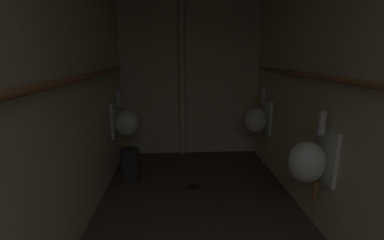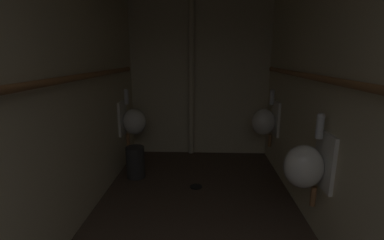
{
  "view_description": "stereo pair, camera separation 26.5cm",
  "coord_description": "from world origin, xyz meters",
  "px_view_note": "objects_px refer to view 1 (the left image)",
  "views": [
    {
      "loc": [
        -0.21,
        0.02,
        1.45
      ],
      "look_at": [
        -0.05,
        2.6,
        0.84
      ],
      "focal_mm": 25.07,
      "sensor_mm": 36.0,
      "label": 1
    },
    {
      "loc": [
        0.06,
        0.02,
        1.45
      ],
      "look_at": [
        -0.05,
        2.6,
        0.84
      ],
      "focal_mm": 25.07,
      "sensor_mm": 36.0,
      "label": 2
    }
  ],
  "objects_px": {
    "urinal_right_far": "(257,119)",
    "waste_bin": "(130,164)",
    "urinal_right_mid": "(309,161)",
    "floor_drain": "(194,186)",
    "urinal_left_mid": "(125,122)",
    "standpipe_back_wall": "(182,76)"
  },
  "relations": [
    {
      "from": "urinal_right_far",
      "to": "waste_bin",
      "type": "bearing_deg",
      "value": -167.15
    },
    {
      "from": "urinal_right_mid",
      "to": "waste_bin",
      "type": "distance_m",
      "value": 1.99
    },
    {
      "from": "urinal_right_far",
      "to": "floor_drain",
      "type": "distance_m",
      "value": 1.23
    },
    {
      "from": "urinal_right_mid",
      "to": "urinal_right_far",
      "type": "height_order",
      "value": "same"
    },
    {
      "from": "urinal_left_mid",
      "to": "urinal_right_far",
      "type": "bearing_deg",
      "value": 1.67
    },
    {
      "from": "urinal_left_mid",
      "to": "floor_drain",
      "type": "height_order",
      "value": "urinal_left_mid"
    },
    {
      "from": "standpipe_back_wall",
      "to": "floor_drain",
      "type": "height_order",
      "value": "standpipe_back_wall"
    },
    {
      "from": "urinal_right_far",
      "to": "floor_drain",
      "type": "relative_size",
      "value": 5.39
    },
    {
      "from": "urinal_left_mid",
      "to": "waste_bin",
      "type": "height_order",
      "value": "urinal_left_mid"
    },
    {
      "from": "floor_drain",
      "to": "urinal_left_mid",
      "type": "bearing_deg",
      "value": 146.95
    },
    {
      "from": "urinal_right_mid",
      "to": "urinal_left_mid",
      "type": "bearing_deg",
      "value": 141.03
    },
    {
      "from": "standpipe_back_wall",
      "to": "floor_drain",
      "type": "xyz_separation_m",
      "value": [
        0.1,
        -1.04,
        -1.17
      ]
    },
    {
      "from": "urinal_right_mid",
      "to": "waste_bin",
      "type": "relative_size",
      "value": 1.95
    },
    {
      "from": "floor_drain",
      "to": "standpipe_back_wall",
      "type": "bearing_deg",
      "value": 95.73
    },
    {
      "from": "standpipe_back_wall",
      "to": "urinal_left_mid",
      "type": "bearing_deg",
      "value": -146.12
    },
    {
      "from": "floor_drain",
      "to": "waste_bin",
      "type": "xyz_separation_m",
      "value": [
        -0.75,
        0.23,
        0.19
      ]
    },
    {
      "from": "urinal_right_far",
      "to": "standpipe_back_wall",
      "type": "bearing_deg",
      "value": 155.55
    },
    {
      "from": "urinal_left_mid",
      "to": "urinal_right_far",
      "type": "height_order",
      "value": "same"
    },
    {
      "from": "urinal_left_mid",
      "to": "standpipe_back_wall",
      "type": "height_order",
      "value": "standpipe_back_wall"
    },
    {
      "from": "urinal_left_mid",
      "to": "floor_drain",
      "type": "bearing_deg",
      "value": -33.05
    },
    {
      "from": "floor_drain",
      "to": "urinal_right_far",
      "type": "bearing_deg",
      "value": 34.36
    },
    {
      "from": "standpipe_back_wall",
      "to": "floor_drain",
      "type": "bearing_deg",
      "value": -84.27
    }
  ]
}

